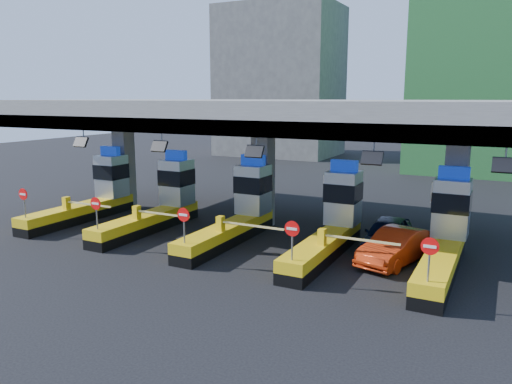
% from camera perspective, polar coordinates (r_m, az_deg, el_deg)
% --- Properties ---
extents(ground, '(120.00, 120.00, 0.00)m').
position_cam_1_polar(ground, '(25.73, -2.17, -5.36)').
color(ground, black).
rests_on(ground, ground).
extents(toll_canopy, '(28.00, 12.09, 7.00)m').
position_cam_1_polar(toll_canopy, '(27.28, 0.72, 8.64)').
color(toll_canopy, slate).
rests_on(toll_canopy, ground).
extents(toll_lane_far_left, '(4.43, 8.00, 4.16)m').
position_cam_1_polar(toll_lane_far_left, '(31.60, -17.96, -0.24)').
color(toll_lane_far_left, black).
rests_on(toll_lane_far_left, ground).
extents(toll_lane_left, '(4.43, 8.00, 4.16)m').
position_cam_1_polar(toll_lane_left, '(28.33, -10.77, -1.13)').
color(toll_lane_left, black).
rests_on(toll_lane_left, ground).
extents(toll_lane_center, '(4.43, 8.00, 4.16)m').
position_cam_1_polar(toll_lane_center, '(25.62, -1.89, -2.20)').
color(toll_lane_center, black).
rests_on(toll_lane_center, ground).
extents(toll_lane_right, '(4.43, 8.00, 4.16)m').
position_cam_1_polar(toll_lane_right, '(23.67, 8.78, -3.42)').
color(toll_lane_right, black).
rests_on(toll_lane_right, ground).
extents(toll_lane_far_right, '(4.43, 8.00, 4.16)m').
position_cam_1_polar(toll_lane_far_right, '(22.67, 20.89, -4.65)').
color(toll_lane_far_right, black).
rests_on(toll_lane_far_right, ground).
extents(bg_building_concrete, '(14.00, 10.00, 18.00)m').
position_cam_1_polar(bg_building_concrete, '(63.22, 2.75, 12.46)').
color(bg_building_concrete, '#4C4C49').
rests_on(bg_building_concrete, ground).
extents(van, '(1.89, 4.61, 1.57)m').
position_cam_1_polar(van, '(24.39, 14.74, -4.72)').
color(van, black).
rests_on(van, ground).
extents(red_car, '(2.76, 4.81, 1.50)m').
position_cam_1_polar(red_car, '(22.70, 15.73, -6.02)').
color(red_car, '#AD2A0D').
rests_on(red_car, ground).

